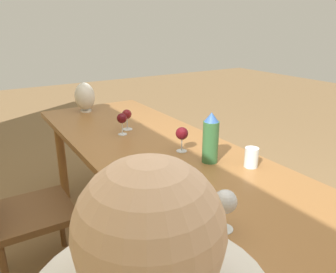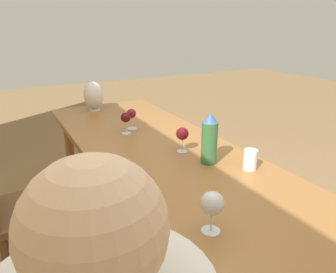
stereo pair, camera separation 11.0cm
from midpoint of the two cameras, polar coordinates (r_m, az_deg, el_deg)
The scene contains 9 objects.
dining_table at distance 1.63m, azimuth 6.34°, elevation -8.28°, with size 3.11×0.82×0.77m.
water_bottle at distance 1.67m, azimuth 9.12°, elevation -0.49°, with size 0.08×0.08×0.26m.
water_tumbler at distance 1.67m, azimuth 15.98°, elevation -3.90°, with size 0.07×0.07×0.10m.
vase at distance 2.72m, azimuth -11.72°, elevation 6.99°, with size 0.16×0.16×0.24m.
wine_glass_0 at distance 2.11m, azimuth -5.90°, elevation 3.19°, with size 0.06×0.06×0.14m.
wine_glass_1 at distance 2.21m, azimuth -4.96°, elevation 3.84°, with size 0.07×0.07×0.14m.
wine_glass_2 at distance 1.80m, azimuth 4.27°, elevation 0.36°, with size 0.07×0.07×0.14m.
wine_glass_3 at distance 1.14m, azimuth 10.49°, elevation -11.54°, with size 0.08×0.08×0.15m.
chair_far at distance 2.05m, azimuth -23.12°, elevation -10.09°, with size 0.44×0.44×0.96m.
Camera 2 is at (-1.21, 0.79, 1.46)m, focal length 35.00 mm.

